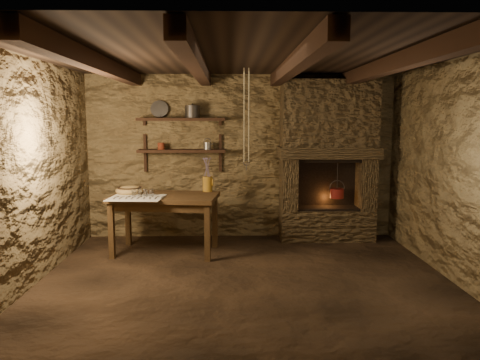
{
  "coord_description": "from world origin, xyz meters",
  "views": [
    {
      "loc": [
        -0.18,
        -4.9,
        1.76
      ],
      "look_at": [
        -0.04,
        0.9,
        1.0
      ],
      "focal_mm": 35.0,
      "sensor_mm": 36.0,
      "label": 1
    }
  ],
  "objects_px": {
    "work_table": "(165,222)",
    "iron_stockpot": "(192,112)",
    "wooden_bowl": "(130,191)",
    "stoneware_jug": "(208,177)",
    "red_pot": "(337,193)"
  },
  "relations": [
    {
      "from": "stoneware_jug",
      "to": "red_pot",
      "type": "bearing_deg",
      "value": 0.23
    },
    {
      "from": "stoneware_jug",
      "to": "iron_stockpot",
      "type": "relative_size",
      "value": 2.23
    },
    {
      "from": "wooden_bowl",
      "to": "work_table",
      "type": "bearing_deg",
      "value": -11.08
    },
    {
      "from": "iron_stockpot",
      "to": "red_pot",
      "type": "bearing_deg",
      "value": -3.31
    },
    {
      "from": "red_pot",
      "to": "stoneware_jug",
      "type": "bearing_deg",
      "value": -170.49
    },
    {
      "from": "work_table",
      "to": "iron_stockpot",
      "type": "xyz_separation_m",
      "value": [
        0.32,
        0.72,
        1.43
      ]
    },
    {
      "from": "work_table",
      "to": "iron_stockpot",
      "type": "distance_m",
      "value": 1.63
    },
    {
      "from": "wooden_bowl",
      "to": "stoneware_jug",
      "type": "bearing_deg",
      "value": 10.79
    },
    {
      "from": "stoneware_jug",
      "to": "iron_stockpot",
      "type": "xyz_separation_m",
      "value": [
        -0.23,
        0.43,
        0.87
      ]
    },
    {
      "from": "wooden_bowl",
      "to": "iron_stockpot",
      "type": "xyz_separation_m",
      "value": [
        0.79,
        0.62,
        1.03
      ]
    },
    {
      "from": "wooden_bowl",
      "to": "red_pot",
      "type": "distance_m",
      "value": 2.92
    },
    {
      "from": "stoneware_jug",
      "to": "red_pot",
      "type": "distance_m",
      "value": 1.89
    },
    {
      "from": "iron_stockpot",
      "to": "red_pot",
      "type": "height_order",
      "value": "iron_stockpot"
    },
    {
      "from": "stoneware_jug",
      "to": "iron_stockpot",
      "type": "distance_m",
      "value": 1.0
    },
    {
      "from": "stoneware_jug",
      "to": "wooden_bowl",
      "type": "xyz_separation_m",
      "value": [
        -1.02,
        -0.19,
        -0.16
      ]
    }
  ]
}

